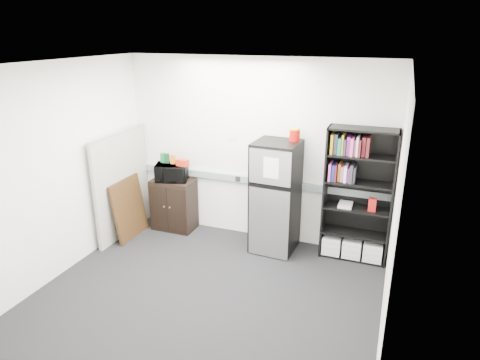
{
  "coord_description": "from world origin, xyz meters",
  "views": [
    {
      "loc": [
        1.94,
        -4.0,
        3.03
      ],
      "look_at": [
        0.09,
        0.9,
        1.19
      ],
      "focal_mm": 32.0,
      "sensor_mm": 36.0,
      "label": 1
    }
  ],
  "objects_px": {
    "bookshelf": "(358,196)",
    "microwave": "(172,172)",
    "cubicle_partition": "(122,184)",
    "refrigerator": "(275,197)",
    "cabinet": "(174,204)"
  },
  "relations": [
    {
      "from": "cubicle_partition",
      "to": "cabinet",
      "type": "xyz_separation_m",
      "value": [
        0.63,
        0.42,
        -0.4
      ]
    },
    {
      "from": "cubicle_partition",
      "to": "refrigerator",
      "type": "relative_size",
      "value": 1.01
    },
    {
      "from": "bookshelf",
      "to": "microwave",
      "type": "relative_size",
      "value": 3.86
    },
    {
      "from": "bookshelf",
      "to": "microwave",
      "type": "height_order",
      "value": "bookshelf"
    },
    {
      "from": "microwave",
      "to": "bookshelf",
      "type": "bearing_deg",
      "value": -17.15
    },
    {
      "from": "bookshelf",
      "to": "cabinet",
      "type": "relative_size",
      "value": 2.26
    },
    {
      "from": "microwave",
      "to": "refrigerator",
      "type": "relative_size",
      "value": 0.3
    },
    {
      "from": "cabinet",
      "to": "refrigerator",
      "type": "height_order",
      "value": "refrigerator"
    },
    {
      "from": "refrigerator",
      "to": "microwave",
      "type": "bearing_deg",
      "value": -179.04
    },
    {
      "from": "cabinet",
      "to": "refrigerator",
      "type": "xyz_separation_m",
      "value": [
        1.69,
        -0.08,
        0.39
      ]
    },
    {
      "from": "refrigerator",
      "to": "cabinet",
      "type": "bearing_deg",
      "value": -179.58
    },
    {
      "from": "cabinet",
      "to": "cubicle_partition",
      "type": "bearing_deg",
      "value": -146.4
    },
    {
      "from": "cabinet",
      "to": "microwave",
      "type": "height_order",
      "value": "microwave"
    },
    {
      "from": "cabinet",
      "to": "refrigerator",
      "type": "distance_m",
      "value": 1.73
    },
    {
      "from": "bookshelf",
      "to": "microwave",
      "type": "bearing_deg",
      "value": -178.35
    }
  ]
}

